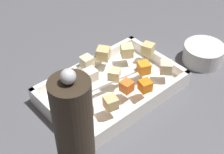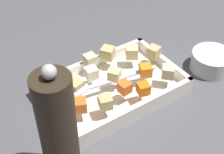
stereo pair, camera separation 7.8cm
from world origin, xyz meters
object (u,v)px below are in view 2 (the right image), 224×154
Objects in this scene: baking_dish at (112,90)px; pepper_mill at (58,130)px; serving_spoon at (79,89)px; small_prep_bowl at (212,61)px.

pepper_mill reaches higher than baking_dish.
pepper_mill reaches higher than serving_spoon.
serving_spoon reaches higher than small_prep_bowl.
serving_spoon is at bearing -129.91° from pepper_mill.
pepper_mill is 0.48m from small_prep_bowl.
small_prep_bowl is at bearing -172.41° from pepper_mill.
serving_spoon is at bearing -5.56° from baking_dish.
serving_spoon is 0.19m from pepper_mill.
serving_spoon is 0.36m from small_prep_bowl.
small_prep_bowl is (-0.47, -0.06, -0.10)m from pepper_mill.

